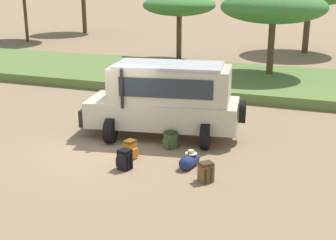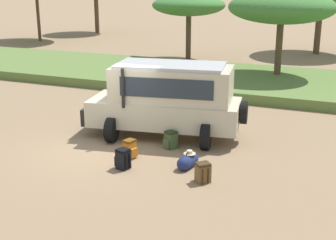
{
  "view_description": "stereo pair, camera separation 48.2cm",
  "coord_description": "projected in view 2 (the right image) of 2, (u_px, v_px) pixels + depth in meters",
  "views": [
    {
      "loc": [
        6.49,
        -12.07,
        5.11
      ],
      "look_at": [
        1.83,
        0.44,
        1.0
      ],
      "focal_mm": 50.0,
      "sensor_mm": 36.0,
      "label": 1
    },
    {
      "loc": [
        6.93,
        -11.89,
        5.11
      ],
      "look_at": [
        1.83,
        0.44,
        1.0
      ],
      "focal_mm": 50.0,
      "sensor_mm": 36.0,
      "label": 2
    }
  ],
  "objects": [
    {
      "name": "backpack_outermost",
      "position": [
        123.0,
        159.0,
        12.91
      ],
      "size": [
        0.46,
        0.4,
        0.58
      ],
      "color": "black",
      "rests_on": "ground_plane"
    },
    {
      "name": "backpack_beside_front_wheel",
      "position": [
        203.0,
        173.0,
        12.07
      ],
      "size": [
        0.47,
        0.47,
        0.53
      ],
      "color": "brown",
      "rests_on": "ground_plane"
    },
    {
      "name": "grass_bank",
      "position": [
        209.0,
        78.0,
        23.49
      ],
      "size": [
        120.0,
        7.0,
        0.44
      ],
      "color": "#5B7538",
      "rests_on": "ground_plane"
    },
    {
      "name": "acacia_tree_right_mid",
      "position": [
        282.0,
        8.0,
        22.3
      ],
      "size": [
        5.13,
        4.65,
        4.48
      ],
      "color": "brown",
      "rests_on": "ground_plane"
    },
    {
      "name": "acacia_tree_centre_back",
      "position": [
        189.0,
        5.0,
        28.94
      ],
      "size": [
        4.52,
        4.73,
        4.06
      ],
      "color": "brown",
      "rests_on": "ground_plane"
    },
    {
      "name": "backpack_near_rear_wheel",
      "position": [
        130.0,
        149.0,
        13.68
      ],
      "size": [
        0.41,
        0.4,
        0.56
      ],
      "color": "#B26619",
      "rests_on": "ground_plane"
    },
    {
      "name": "safari_vehicle",
      "position": [
        168.0,
        98.0,
        15.28
      ],
      "size": [
        5.47,
        3.25,
        2.44
      ],
      "color": "beige",
      "rests_on": "ground_plane"
    },
    {
      "name": "duffel_bag_low_black_case",
      "position": [
        188.0,
        161.0,
        13.0
      ],
      "size": [
        0.45,
        0.84,
        0.48
      ],
      "color": "navy",
      "rests_on": "ground_plane"
    },
    {
      "name": "backpack_cluster_center",
      "position": [
        171.0,
        140.0,
        14.46
      ],
      "size": [
        0.43,
        0.46,
        0.55
      ],
      "color": "#42562D",
      "rests_on": "ground_plane"
    },
    {
      "name": "ground_plane",
      "position": [
        108.0,
        148.0,
        14.54
      ],
      "size": [
        320.0,
        320.0,
        0.0
      ],
      "primitive_type": "plane",
      "color": "#8C7051"
    }
  ]
}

